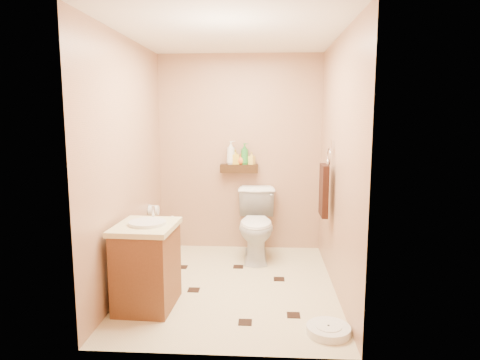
{
  "coord_description": "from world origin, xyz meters",
  "views": [
    {
      "loc": [
        0.33,
        -4.01,
        1.67
      ],
      "look_at": [
        0.07,
        0.25,
        1.02
      ],
      "focal_mm": 32.0,
      "sensor_mm": 36.0,
      "label": 1
    }
  ],
  "objects": [
    {
      "name": "toilet_paper",
      "position": [
        -0.94,
        0.65,
        0.6
      ],
      "size": [
        0.12,
        0.11,
        0.12
      ],
      "color": "white",
      "rests_on": "wall_left"
    },
    {
      "name": "toilet",
      "position": [
        0.23,
        0.83,
        0.4
      ],
      "size": [
        0.48,
        0.8,
        0.8
      ],
      "primitive_type": "imported",
      "rotation": [
        0.0,
        0.0,
        0.03
      ],
      "color": "white",
      "rests_on": "ground"
    },
    {
      "name": "bottle_a",
      "position": [
        -0.1,
        1.17,
        1.21
      ],
      "size": [
        0.14,
        0.14,
        0.29
      ],
      "primitive_type": "imported",
      "rotation": [
        0.0,
        0.0,
        1.83
      ],
      "color": "silver",
      "rests_on": "wall_shelf"
    },
    {
      "name": "bottle_b",
      "position": [
        -0.05,
        1.17,
        1.16
      ],
      "size": [
        0.1,
        0.1,
        0.18
      ],
      "primitive_type": "imported",
      "rotation": [
        0.0,
        0.0,
        0.23
      ],
      "color": "gold",
      "rests_on": "wall_shelf"
    },
    {
      "name": "bathroom_scale",
      "position": [
        0.82,
        -0.91,
        0.03
      ],
      "size": [
        0.38,
        0.38,
        0.07
      ],
      "rotation": [
        0.0,
        0.0,
        0.15
      ],
      "color": "white",
      "rests_on": "ground"
    },
    {
      "name": "bottle_e",
      "position": [
        0.15,
        1.17,
        1.15
      ],
      "size": [
        0.09,
        0.09,
        0.15
      ],
      "primitive_type": "imported",
      "rotation": [
        0.0,
        0.0,
        5.81
      ],
      "color": "#E8C54D",
      "rests_on": "wall_shelf"
    },
    {
      "name": "ground",
      "position": [
        0.0,
        0.0,
        0.0
      ],
      "size": [
        2.5,
        2.5,
        0.0
      ],
      "primitive_type": "plane",
      "color": "beige",
      "rests_on": "ground"
    },
    {
      "name": "toilet_brush",
      "position": [
        -0.82,
        1.07,
        0.15
      ],
      "size": [
        0.1,
        0.1,
        0.44
      ],
      "color": "#186055",
      "rests_on": "ground"
    },
    {
      "name": "bottle_c",
      "position": [
        0.03,
        1.17,
        1.14
      ],
      "size": [
        0.15,
        0.15,
        0.13
      ],
      "primitive_type": "imported",
      "rotation": [
        0.0,
        0.0,
        0.74
      ],
      "color": "orange",
      "rests_on": "wall_shelf"
    },
    {
      "name": "wall_back",
      "position": [
        0.0,
        1.25,
        1.2
      ],
      "size": [
        2.0,
        0.04,
        2.4
      ],
      "primitive_type": "cube",
      "color": "tan",
      "rests_on": "ground"
    },
    {
      "name": "towel_ring",
      "position": [
        0.91,
        0.25,
        0.95
      ],
      "size": [
        0.12,
        0.3,
        0.76
      ],
      "color": "silver",
      "rests_on": "wall_right"
    },
    {
      "name": "floor_accents",
      "position": [
        0.05,
        -0.06,
        0.0
      ],
      "size": [
        1.27,
        1.39,
        0.01
      ],
      "color": "black",
      "rests_on": "ground"
    },
    {
      "name": "vanity",
      "position": [
        -0.7,
        -0.5,
        0.38
      ],
      "size": [
        0.53,
        0.63,
        0.86
      ],
      "rotation": [
        0.0,
        0.0,
        -0.05
      ],
      "color": "brown",
      "rests_on": "ground"
    },
    {
      "name": "wall_shelf",
      "position": [
        0.0,
        1.17,
        1.02
      ],
      "size": [
        0.46,
        0.14,
        0.1
      ],
      "primitive_type": "cube",
      "color": "#3D2810",
      "rests_on": "wall_back"
    },
    {
      "name": "wall_front",
      "position": [
        0.0,
        -1.25,
        1.2
      ],
      "size": [
        2.0,
        0.04,
        2.4
      ],
      "primitive_type": "cube",
      "color": "tan",
      "rests_on": "ground"
    },
    {
      "name": "ceiling",
      "position": [
        0.0,
        0.0,
        2.4
      ],
      "size": [
        2.0,
        2.5,
        0.02
      ],
      "primitive_type": "cube",
      "color": "white",
      "rests_on": "wall_back"
    },
    {
      "name": "bottle_d",
      "position": [
        0.07,
        1.17,
        1.2
      ],
      "size": [
        0.13,
        0.13,
        0.26
      ],
      "primitive_type": "imported",
      "rotation": [
        0.0,
        0.0,
        1.18
      ],
      "color": "#2B822E",
      "rests_on": "wall_shelf"
    },
    {
      "name": "wall_right",
      "position": [
        1.0,
        0.0,
        1.2
      ],
      "size": [
        0.04,
        2.5,
        2.4
      ],
      "primitive_type": "cube",
      "color": "tan",
      "rests_on": "ground"
    },
    {
      "name": "wall_left",
      "position": [
        -1.0,
        0.0,
        1.2
      ],
      "size": [
        0.04,
        2.5,
        2.4
      ],
      "primitive_type": "cube",
      "color": "tan",
      "rests_on": "ground"
    }
  ]
}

